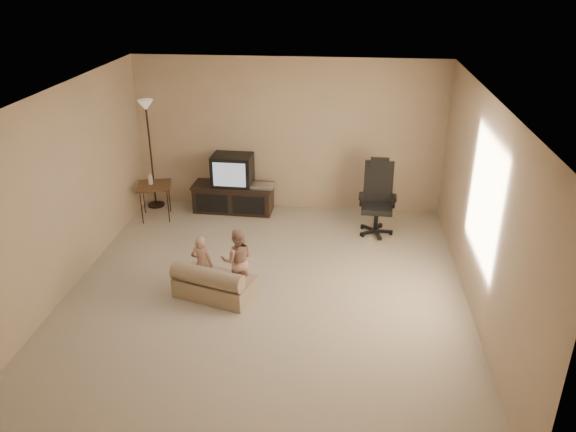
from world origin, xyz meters
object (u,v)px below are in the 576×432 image
child_sofa (213,284)px  toddler_left (202,264)px  tv_stand (233,188)px  side_table (154,186)px  office_chair (377,207)px  toddler_right (238,260)px  floor_lamp (148,130)px

child_sofa → toddler_left: (-0.15, 0.11, 0.20)m
tv_stand → side_table: size_ratio=1.76×
office_chair → tv_stand: bearing=169.3°
toddler_right → child_sofa: bearing=24.7°
child_sofa → toddler_left: size_ratio=1.36×
side_table → floor_lamp: bearing=109.6°
tv_stand → floor_lamp: (-1.37, 0.06, 0.93)m
floor_lamp → child_sofa: floor_lamp is taller
floor_lamp → toddler_right: 3.28m
tv_stand → floor_lamp: floor_lamp is taller
toddler_left → toddler_right: 0.44m
floor_lamp → toddler_left: bearing=-60.5°
child_sofa → toddler_right: size_ratio=1.23×
office_chair → child_sofa: (-2.08, -2.08, -0.22)m
tv_stand → floor_lamp: bearing=179.5°
floor_lamp → toddler_left: size_ratio=2.33×
office_chair → child_sofa: 2.95m
office_chair → floor_lamp: size_ratio=0.63×
office_chair → floor_lamp: bearing=173.4°
floor_lamp → toddler_right: bearing=-52.8°
floor_lamp → toddler_left: floor_lamp is taller
toddler_right → office_chair: bearing=-144.2°
child_sofa → toddler_left: toddler_left is taller
child_sofa → side_table: bearing=140.0°
floor_lamp → toddler_right: size_ratio=2.11×
child_sofa → toddler_left: bearing=161.0°
side_table → toddler_right: (1.74, -2.04, -0.12)m
child_sofa → tv_stand: bearing=112.4°
toddler_left → child_sofa: bearing=153.3°
side_table → toddler_left: 2.50m
floor_lamp → toddler_left: 3.13m
tv_stand → toddler_right: tv_stand is taller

